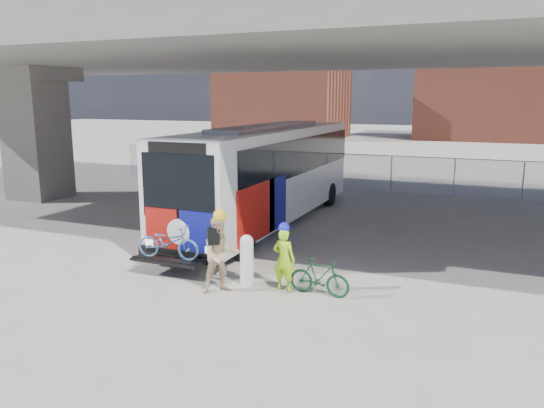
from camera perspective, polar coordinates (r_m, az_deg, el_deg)
The scene contains 9 objects.
ground at distance 16.30m, azimuth 1.36°, elevation -5.22°, with size 160.00×160.00×0.00m, color #9E9991.
bus at distance 19.62m, azimuth -0.49°, elevation 3.91°, with size 2.67×12.94×3.69m.
overpass at distance 19.50m, azimuth 5.97°, elevation 16.87°, with size 40.00×16.00×7.95m.
chainlink_fence at distance 27.34m, azimuth 10.68°, elevation 4.38°, with size 30.00×0.06×30.00m.
brick_buildings at distance 62.93m, azimuth 19.18°, elevation 11.43°, with size 54.00×22.00×12.00m.
bollard at distance 13.40m, azimuth -2.73°, elevation -5.82°, with size 0.34×0.34×1.30m.
cyclist_hivis at distance 12.97m, azimuth 1.30°, elevation -5.79°, with size 0.60×0.42×1.71m.
cyclist_tan at distance 12.86m, azimuth -5.59°, elevation -5.32°, with size 1.15×1.14×2.06m.
bike_parked at distance 12.80m, azimuth 5.12°, elevation -7.82°, with size 0.43×1.51×0.91m, color #133D1F.
Camera 1 is at (5.72, -14.54, 4.64)m, focal length 35.00 mm.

